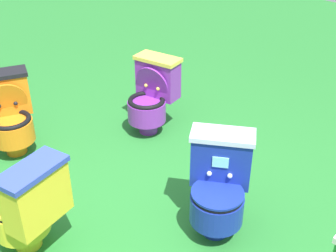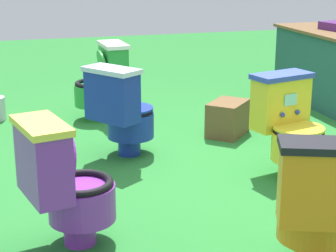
{
  "view_description": "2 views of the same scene",
  "coord_description": "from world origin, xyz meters",
  "px_view_note": "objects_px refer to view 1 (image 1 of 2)",
  "views": [
    {
      "loc": [
        -1.83,
        1.36,
        2.24
      ],
      "look_at": [
        0.24,
        -0.65,
        0.54
      ],
      "focal_mm": 46.47,
      "sensor_mm": 36.0,
      "label": 1
    },
    {
      "loc": [
        3.94,
        -1.43,
        1.57
      ],
      "look_at": [
        -0.02,
        -0.28,
        0.33
      ],
      "focal_mm": 63.03,
      "sensor_mm": 36.0,
      "label": 2
    }
  ],
  "objects_px": {
    "toilet_purple": "(152,95)",
    "toilet_orange": "(9,113)",
    "toilet_yellow": "(28,207)",
    "toilet_blue": "(219,185)"
  },
  "relations": [
    {
      "from": "toilet_purple",
      "to": "toilet_yellow",
      "type": "bearing_deg",
      "value": 98.23
    },
    {
      "from": "toilet_purple",
      "to": "toilet_orange",
      "type": "xyz_separation_m",
      "value": [
        0.62,
        1.16,
        0.0
      ]
    },
    {
      "from": "toilet_yellow",
      "to": "toilet_orange",
      "type": "relative_size",
      "value": 1.0
    },
    {
      "from": "toilet_purple",
      "to": "toilet_orange",
      "type": "bearing_deg",
      "value": 49.12
    },
    {
      "from": "toilet_purple",
      "to": "toilet_blue",
      "type": "relative_size",
      "value": 1.0
    },
    {
      "from": "toilet_yellow",
      "to": "toilet_blue",
      "type": "xyz_separation_m",
      "value": [
        -0.71,
        -1.06,
        0.0
      ]
    },
    {
      "from": "toilet_purple",
      "to": "toilet_orange",
      "type": "relative_size",
      "value": 1.0
    },
    {
      "from": "toilet_purple",
      "to": "toilet_orange",
      "type": "height_order",
      "value": "same"
    },
    {
      "from": "toilet_blue",
      "to": "toilet_purple",
      "type": "bearing_deg",
      "value": -59.46
    },
    {
      "from": "toilet_yellow",
      "to": "toilet_purple",
      "type": "bearing_deg",
      "value": 6.7
    }
  ]
}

